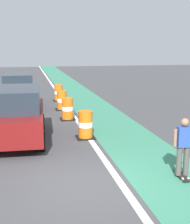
# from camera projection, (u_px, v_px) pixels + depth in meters

# --- Properties ---
(ground_plane) EXTENTS (100.00, 100.00, 0.00)m
(ground_plane) POSITION_uv_depth(u_px,v_px,m) (86.00, 184.00, 8.10)
(ground_plane) COLOR #424244
(bike_lane_strip) EXTENTS (2.50, 80.00, 0.01)m
(bike_lane_strip) POSITION_uv_depth(u_px,v_px,m) (88.00, 102.00, 20.06)
(bike_lane_strip) COLOR #387F60
(bike_lane_strip) RESTS_ON ground
(lane_divider_stripe) EXTENTS (0.20, 80.00, 0.01)m
(lane_divider_stripe) POSITION_uv_depth(u_px,v_px,m) (65.00, 103.00, 19.75)
(lane_divider_stripe) COLOR silver
(lane_divider_stripe) RESTS_ON ground
(skateboarder_on_lane) EXTENTS (0.57, 0.82, 1.69)m
(skateboarder_on_lane) POSITION_uv_depth(u_px,v_px,m) (183.00, 146.00, 8.30)
(skateboarder_on_lane) COLOR black
(skateboarder_on_lane) RESTS_ON ground
(parked_suv_nearest) EXTENTS (2.09, 4.69, 2.04)m
(parked_suv_nearest) POSITION_uv_depth(u_px,v_px,m) (19.00, 114.00, 11.70)
(parked_suv_nearest) COLOR maroon
(parked_suv_nearest) RESTS_ON ground
(parked_suv_second) EXTENTS (2.03, 4.66, 2.04)m
(parked_suv_second) POSITION_uv_depth(u_px,v_px,m) (18.00, 91.00, 17.93)
(parked_suv_second) COLOR #9EA0A5
(parked_suv_second) RESTS_ON ground
(traffic_barrel_front) EXTENTS (0.73, 0.73, 1.09)m
(traffic_barrel_front) POSITION_uv_depth(u_px,v_px,m) (85.00, 125.00, 12.06)
(traffic_barrel_front) COLOR orange
(traffic_barrel_front) RESTS_ON ground
(traffic_barrel_mid) EXTENTS (0.73, 0.73, 1.09)m
(traffic_barrel_mid) POSITION_uv_depth(u_px,v_px,m) (68.00, 109.00, 15.16)
(traffic_barrel_mid) COLOR orange
(traffic_barrel_mid) RESTS_ON ground
(traffic_barrel_back) EXTENTS (0.73, 0.73, 1.09)m
(traffic_barrel_back) POSITION_uv_depth(u_px,v_px,m) (62.00, 101.00, 17.55)
(traffic_barrel_back) COLOR orange
(traffic_barrel_back) RESTS_ON ground
(traffic_barrel_far) EXTENTS (0.73, 0.73, 1.09)m
(traffic_barrel_far) POSITION_uv_depth(u_px,v_px,m) (59.00, 93.00, 20.45)
(traffic_barrel_far) COLOR orange
(traffic_barrel_far) RESTS_ON ground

